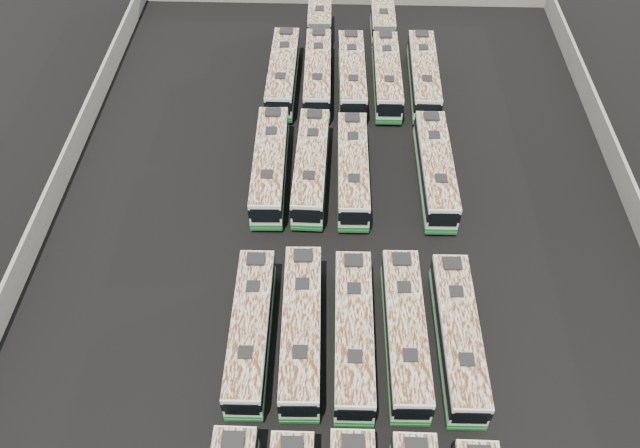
{
  "coord_description": "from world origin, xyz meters",
  "views": [
    {
      "loc": [
        -0.55,
        -28.33,
        35.53
      ],
      "look_at": [
        -1.53,
        1.86,
        1.6
      ],
      "focal_mm": 35.0,
      "sensor_mm": 36.0,
      "label": 1
    }
  ],
  "objects": [
    {
      "name": "bus_midfront_right",
      "position": [
        4.12,
        -7.1,
        1.63
      ],
      "size": [
        2.59,
        11.34,
        3.18
      ],
      "rotation": [
        0.0,
        0.0,
        0.02
      ],
      "color": "silver",
      "rests_on": "ground"
    },
    {
      "name": "bus_midback_far_right",
      "position": [
        7.39,
        7.93,
        1.65
      ],
      "size": [
        2.56,
        11.46,
        3.22
      ],
      "rotation": [
        0.0,
        0.0,
        0.01
      ],
      "color": "silver",
      "rests_on": "ground"
    },
    {
      "name": "bus_midback_left",
      "position": [
        -2.43,
        7.95,
        1.64
      ],
      "size": [
        2.63,
        11.42,
        3.2
      ],
      "rotation": [
        0.0,
        0.0,
        -0.02
      ],
      "color": "silver",
      "rests_on": "ground"
    },
    {
      "name": "bus_midfront_far_right",
      "position": [
        7.43,
        -7.29,
        1.61
      ],
      "size": [
        2.49,
        11.2,
        3.15
      ],
      "rotation": [
        0.0,
        0.0,
        0.01
      ],
      "color": "silver",
      "rests_on": "ground"
    },
    {
      "name": "bus_back_far_left",
      "position": [
        -5.56,
        20.54,
        1.64
      ],
      "size": [
        2.46,
        11.41,
        3.21
      ],
      "rotation": [
        0.0,
        0.0,
        -0.0
      ],
      "color": "silver",
      "rests_on": "ground"
    },
    {
      "name": "bus_back_right",
      "position": [
        4.05,
        23.44,
        1.59
      ],
      "size": [
        2.46,
        17.19,
        3.11
      ],
      "rotation": [
        0.0,
        0.0,
        0.01
      ],
      "color": "silver",
      "rests_on": "ground"
    },
    {
      "name": "bus_back_far_right",
      "position": [
        7.45,
        20.6,
        1.62
      ],
      "size": [
        2.55,
        11.31,
        3.18
      ],
      "rotation": [
        0.0,
        0.0,
        -0.01
      ],
      "color": "silver",
      "rests_on": "ground"
    },
    {
      "name": "bus_midfront_far_left",
      "position": [
        -5.61,
        -7.24,
        1.59
      ],
      "size": [
        2.46,
        11.07,
        3.11
      ],
      "rotation": [
        0.0,
        0.0,
        0.01
      ],
      "color": "silver",
      "rests_on": "ground"
    },
    {
      "name": "perimeter_wall",
      "position": [
        0.0,
        0.0,
        1.1
      ],
      "size": [
        45.2,
        73.2,
        2.2
      ],
      "color": "gray",
      "rests_on": "ground"
    },
    {
      "name": "bus_back_center",
      "position": [
        0.83,
        20.47,
        1.61
      ],
      "size": [
        2.66,
        11.25,
        3.15
      ],
      "rotation": [
        0.0,
        0.0,
        0.03
      ],
      "color": "silver",
      "rests_on": "ground"
    },
    {
      "name": "bus_midback_center",
      "position": [
        0.87,
        7.76,
        1.6
      ],
      "size": [
        2.53,
        11.17,
        3.13
      ],
      "rotation": [
        0.0,
        0.0,
        0.02
      ],
      "color": "silver",
      "rests_on": "ground"
    },
    {
      "name": "ground",
      "position": [
        0.0,
        0.0,
        0.0
      ],
      "size": [
        140.0,
        140.0,
        0.0
      ],
      "primitive_type": "plane",
      "color": "black",
      "rests_on": "ground"
    },
    {
      "name": "bus_midfront_left",
      "position": [
        -2.41,
        -7.09,
        1.64
      ],
      "size": [
        2.69,
        11.47,
        3.22
      ],
      "rotation": [
        0.0,
        0.0,
        0.02
      ],
      "color": "silver",
      "rests_on": "ground"
    },
    {
      "name": "bus_midback_far_left",
      "position": [
        -5.69,
        7.95,
        1.66
      ],
      "size": [
        2.7,
        11.6,
        3.25
      ],
      "rotation": [
        0.0,
        0.0,
        0.02
      ],
      "color": "silver",
      "rests_on": "ground"
    },
    {
      "name": "bus_back_left",
      "position": [
        -2.38,
        23.59,
        1.62
      ],
      "size": [
        2.63,
        17.52,
        3.17
      ],
      "rotation": [
        0.0,
        0.0,
        0.01
      ],
      "color": "silver",
      "rests_on": "ground"
    },
    {
      "name": "bus_midfront_center",
      "position": [
        0.88,
        -7.29,
        1.62
      ],
      "size": [
        2.48,
        11.28,
        3.17
      ],
      "rotation": [
        0.0,
        0.0,
        0.01
      ],
      "color": "silver",
      "rests_on": "ground"
    }
  ]
}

